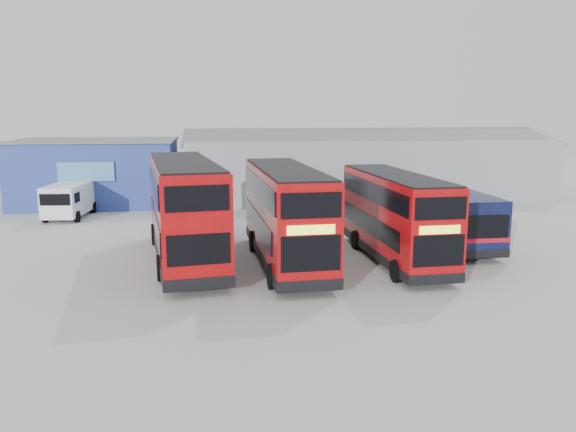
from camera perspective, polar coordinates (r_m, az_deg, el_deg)
The scene contains 8 objects.
ground_plane at distance 29.26m, azimuth 2.07°, elevation -3.83°, with size 120.00×120.00×0.00m, color #A4A49F.
office_block at distance 47.14m, azimuth -18.74°, elevation 4.30°, with size 12.30×8.32×5.12m.
maintenance_shed at distance 49.82m, azimuth 7.49°, elevation 5.10°, with size 30.50×12.00×5.89m.
double_decker_left at distance 27.66m, azimuth -10.45°, elevation 0.42°, with size 4.46×12.05×4.99m.
double_decker_centre at distance 26.85m, azimuth -0.23°, elevation -0.05°, with size 3.29×11.20×4.68m.
double_decker_right at distance 27.99m, azimuth 10.77°, elevation -0.18°, with size 2.95×10.31×4.31m.
single_decker_blue at distance 33.32m, azimuth 15.09°, elevation 0.26°, with size 2.84×11.33×3.06m.
panel_van at distance 41.74m, azimuth -21.30°, elevation 1.66°, with size 2.73×5.62×2.38m.
Camera 1 is at (-4.62, -27.96, 7.28)m, focal length 35.00 mm.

